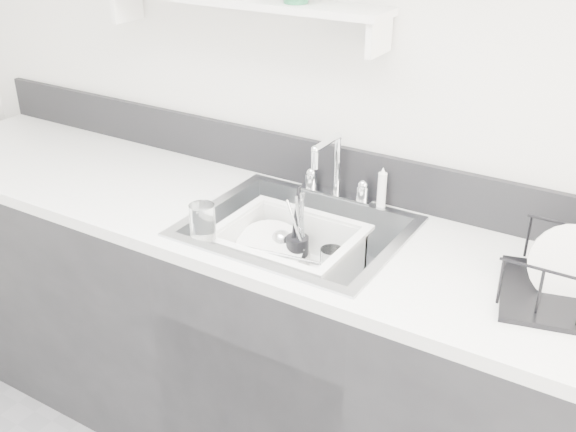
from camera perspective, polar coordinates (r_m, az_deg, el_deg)
The scene contains 14 objects.
room_shell at distance 1.19m, azimuth -20.21°, elevation 16.51°, with size 3.50×3.00×2.60m.
counter_run at distance 2.28m, azimuth 0.67°, elevation -11.25°, with size 3.20×0.62×0.92m.
backsplash at distance 2.23m, azimuth 4.68°, elevation 3.91°, with size 3.20×0.02×0.16m, color black.
sink at distance 2.07m, azimuth 0.72°, elevation -3.17°, with size 0.64×0.52×0.20m, color silver, non-canonical shape.
faucet at distance 2.20m, azimuth 4.03°, elevation 2.98°, with size 0.26×0.18×0.23m.
side_sprayer at distance 2.14m, azimuth 7.95°, elevation 2.38°, with size 0.03×0.03×0.14m, color white.
wall_shelf at distance 2.21m, azimuth -4.16°, elevation 17.54°, with size 1.00×0.16×0.12m.
wash_tub at distance 2.06m, azimuth -0.03°, elevation -3.25°, with size 0.42×0.34×0.16m, color white, non-canonical shape.
plate_stack at distance 2.13m, azimuth -1.32°, elevation -3.35°, with size 0.26×0.25×0.10m.
utensil_cup at distance 2.12m, azimuth 0.79°, elevation -2.64°, with size 0.07×0.07×0.24m.
ladle at distance 2.10m, azimuth -0.70°, elevation -3.45°, with size 0.27×0.10×0.08m, color silver, non-canonical shape.
tumbler_in_tub at distance 2.05m, azimuth 3.68°, elevation -4.06°, with size 0.07×0.07×0.10m, color white.
tumbler_counter at distance 1.97m, azimuth -7.25°, elevation -0.45°, with size 0.08×0.08×0.10m, color white.
bowl_small at distance 2.01m, azimuth 1.79°, elevation -5.83°, with size 0.10×0.10×0.03m, color white.
Camera 1 is at (0.91, -0.35, 1.87)m, focal length 42.00 mm.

